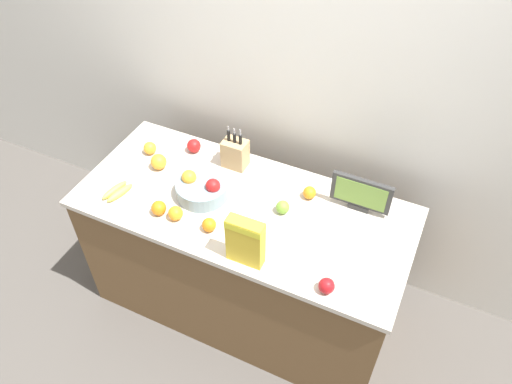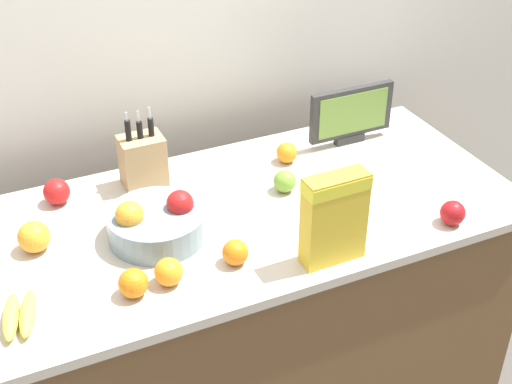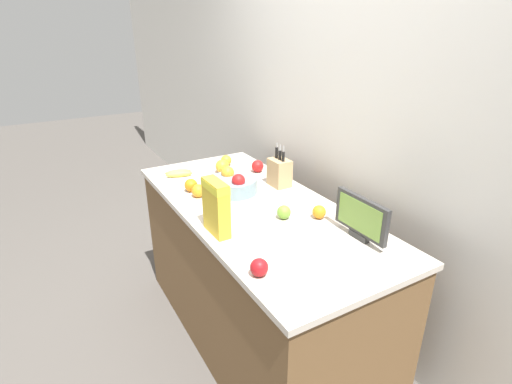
{
  "view_description": "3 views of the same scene",
  "coord_description": "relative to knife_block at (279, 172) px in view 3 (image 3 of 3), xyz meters",
  "views": [
    {
      "loc": [
        0.82,
        -1.58,
        2.75
      ],
      "look_at": [
        0.06,
        0.04,
        0.98
      ],
      "focal_mm": 35.0,
      "sensor_mm": 36.0,
      "label": 1
    },
    {
      "loc": [
        -0.65,
        -1.6,
        2.09
      ],
      "look_at": [
        0.07,
        -0.03,
        0.97
      ],
      "focal_mm": 50.0,
      "sensor_mm": 36.0,
      "label": 2
    },
    {
      "loc": [
        1.69,
        -0.98,
        1.81
      ],
      "look_at": [
        -0.06,
        0.03,
        0.94
      ],
      "focal_mm": 28.0,
      "sensor_mm": 36.0,
      "label": 3
    }
  ],
  "objects": [
    {
      "name": "ground_plane",
      "position": [
        0.18,
        -0.26,
        -0.97
      ],
      "size": [
        14.0,
        14.0,
        0.0
      ],
      "primitive_type": "plane",
      "color": "#514C47"
    },
    {
      "name": "wall_back",
      "position": [
        0.18,
        0.34,
        0.33
      ],
      "size": [
        9.0,
        0.06,
        2.6
      ],
      "color": "silver",
      "rests_on": "ground_plane"
    },
    {
      "name": "counter",
      "position": [
        0.18,
        -0.26,
        -0.53
      ],
      "size": [
        1.75,
        0.78,
        0.89
      ],
      "color": "brown",
      "rests_on": "ground_plane"
    },
    {
      "name": "knife_block",
      "position": [
        0.0,
        0.0,
        0.0
      ],
      "size": [
        0.13,
        0.1,
        0.26
      ],
      "color": "tan",
      "rests_on": "counter"
    },
    {
      "name": "small_monitor",
      "position": [
        0.72,
        -0.04,
        0.03
      ],
      "size": [
        0.31,
        0.03,
        0.2
      ],
      "color": "#2D2D2D",
      "rests_on": "counter"
    },
    {
      "name": "cereal_box",
      "position": [
        0.34,
        -0.57,
        0.06
      ],
      "size": [
        0.17,
        0.07,
        0.26
      ],
      "rotation": [
        0.0,
        0.0,
        0.01
      ],
      "color": "gold",
      "rests_on": "counter"
    },
    {
      "name": "fruit_bowl",
      "position": [
        -0.05,
        -0.28,
        -0.04
      ],
      "size": [
        0.27,
        0.27,
        0.13
      ],
      "color": "gray",
      "rests_on": "counter"
    },
    {
      "name": "banana_bunch",
      "position": [
        -0.46,
        -0.47,
        -0.07
      ],
      "size": [
        0.11,
        0.18,
        0.04
      ],
      "rotation": [
        0.0,
        0.0,
        1.44
      ],
      "color": "yellow",
      "rests_on": "counter"
    },
    {
      "name": "apple_rear",
      "position": [
        0.74,
        -0.58,
        -0.05
      ],
      "size": [
        0.07,
        0.07,
        0.07
      ],
      "primitive_type": "sphere",
      "color": "#A31419",
      "rests_on": "counter"
    },
    {
      "name": "apple_near_bananas",
      "position": [
        -0.27,
        0.01,
        -0.05
      ],
      "size": [
        0.08,
        0.08,
        0.08
      ],
      "primitive_type": "sphere",
      "color": "red",
      "rests_on": "counter"
    },
    {
      "name": "apple_rightmost",
      "position": [
        0.38,
        -0.22,
        -0.05
      ],
      "size": [
        0.07,
        0.07,
        0.07
      ],
      "primitive_type": "sphere",
      "color": "#6B9E33",
      "rests_on": "counter"
    },
    {
      "name": "orange_front_center",
      "position": [
        -0.18,
        -0.49,
        -0.05
      ],
      "size": [
        0.08,
        0.08,
        0.08
      ],
      "primitive_type": "sphere",
      "color": "orange",
      "rests_on": "counter"
    },
    {
      "name": "orange_mid_right",
      "position": [
        -0.37,
        -0.2,
        -0.04
      ],
      "size": [
        0.09,
        0.09,
        0.09
      ],
      "primitive_type": "sphere",
      "color": "orange",
      "rests_on": "counter"
    },
    {
      "name": "orange_front_left",
      "position": [
        0.1,
        -0.48,
        -0.05
      ],
      "size": [
        0.07,
        0.07,
        0.07
      ],
      "primitive_type": "sphere",
      "color": "orange",
      "rests_on": "counter"
    },
    {
      "name": "orange_front_right",
      "position": [
        -0.49,
        -0.12,
        -0.05
      ],
      "size": [
        0.07,
        0.07,
        0.07
      ],
      "primitive_type": "sphere",
      "color": "orange",
      "rests_on": "counter"
    },
    {
      "name": "orange_near_bowl",
      "position": [
        0.47,
        -0.06,
        -0.05
      ],
      "size": [
        0.07,
        0.07,
        0.07
      ],
      "primitive_type": "sphere",
      "color": "orange",
      "rests_on": "counter"
    },
    {
      "name": "orange_mid_left",
      "position": [
        -0.09,
        -0.49,
        -0.05
      ],
      "size": [
        0.07,
        0.07,
        0.07
      ],
      "primitive_type": "sphere",
      "color": "orange",
      "rests_on": "counter"
    }
  ]
}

